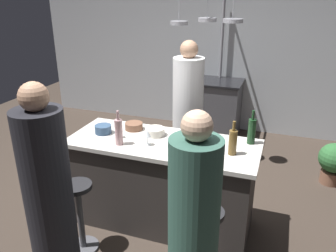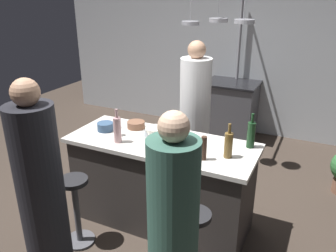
# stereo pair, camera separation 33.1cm
# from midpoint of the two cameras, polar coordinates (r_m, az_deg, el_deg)

# --- Properties ---
(ground_plane) EXTENTS (9.00, 9.00, 0.00)m
(ground_plane) POSITION_cam_midpoint_polar(r_m,az_deg,el_deg) (3.69, 1.62, -15.42)
(ground_plane) COLOR #382D26
(back_wall) EXTENTS (6.40, 0.16, 2.60)m
(back_wall) POSITION_cam_midpoint_polar(r_m,az_deg,el_deg) (5.74, 13.70, 11.91)
(back_wall) COLOR #B2B7BC
(back_wall) RESTS_ON ground_plane
(kitchen_island) EXTENTS (1.80, 0.72, 0.90)m
(kitchen_island) POSITION_cam_midpoint_polar(r_m,az_deg,el_deg) (3.43, 1.70, -9.41)
(kitchen_island) COLOR #332D2B
(kitchen_island) RESTS_ON ground_plane
(stove_range) EXTENTS (0.80, 0.64, 0.89)m
(stove_range) POSITION_cam_midpoint_polar(r_m,az_deg,el_deg) (5.57, 12.01, 2.65)
(stove_range) COLOR #47474C
(stove_range) RESTS_ON ground_plane
(chef) EXTENTS (0.36, 0.36, 1.71)m
(chef) POSITION_cam_midpoint_polar(r_m,az_deg,el_deg) (4.12, 6.75, 1.22)
(chef) COLOR white
(chef) RESTS_ON ground_plane
(bar_stool_right) EXTENTS (0.28, 0.28, 0.68)m
(bar_stool_right) POSITION_cam_midpoint_polar(r_m,az_deg,el_deg) (2.85, 7.75, -19.21)
(bar_stool_right) COLOR #4C4C51
(bar_stool_right) RESTS_ON ground_plane
(guest_right) EXTENTS (0.34, 0.34, 1.59)m
(guest_right) POSITION_cam_midpoint_polar(r_m,az_deg,el_deg) (2.36, 5.05, -17.50)
(guest_right) COLOR #33594C
(guest_right) RESTS_ON ground_plane
(bar_stool_left) EXTENTS (0.28, 0.28, 0.68)m
(bar_stool_left) POSITION_cam_midpoint_polar(r_m,az_deg,el_deg) (3.28, -12.13, -13.25)
(bar_stool_left) COLOR #4C4C51
(bar_stool_left) RESTS_ON ground_plane
(guest_left) EXTENTS (0.35, 0.35, 1.68)m
(guest_left) POSITION_cam_midpoint_polar(r_m,az_deg,el_deg) (2.80, -17.11, -10.59)
(guest_left) COLOR black
(guest_left) RESTS_ON ground_plane
(overhead_pot_rack) EXTENTS (0.88, 1.47, 2.17)m
(overhead_pot_rack) POSITION_cam_midpoint_polar(r_m,az_deg,el_deg) (4.79, 11.88, 14.48)
(overhead_pot_rack) COLOR gray
(overhead_pot_rack) RESTS_ON ground_plane
(pepper_mill) EXTENTS (0.05, 0.05, 0.21)m
(pepper_mill) POSITION_cam_midpoint_polar(r_m,az_deg,el_deg) (2.88, 9.27, -3.73)
(pepper_mill) COLOR #382319
(pepper_mill) RESTS_ON kitchen_island
(wine_bottle_red) EXTENTS (0.07, 0.07, 0.32)m
(wine_bottle_red) POSITION_cam_midpoint_polar(r_m,az_deg,el_deg) (3.19, 16.55, -1.39)
(wine_bottle_red) COLOR #143319
(wine_bottle_red) RESTS_ON kitchen_island
(wine_bottle_dark) EXTENTS (0.07, 0.07, 0.32)m
(wine_bottle_dark) POSITION_cam_midpoint_polar(r_m,az_deg,el_deg) (2.91, 5.53, -2.77)
(wine_bottle_dark) COLOR black
(wine_bottle_dark) RESTS_ON kitchen_island
(wine_bottle_amber) EXTENTS (0.07, 0.07, 0.30)m
(wine_bottle_amber) POSITION_cam_midpoint_polar(r_m,az_deg,el_deg) (2.96, 13.18, -3.10)
(wine_bottle_amber) COLOR brown
(wine_bottle_amber) RESTS_ON kitchen_island
(wine_bottle_rose) EXTENTS (0.07, 0.07, 0.33)m
(wine_bottle_rose) POSITION_cam_midpoint_polar(r_m,az_deg,el_deg) (3.17, -5.46, -0.62)
(wine_bottle_rose) COLOR #B78C8E
(wine_bottle_rose) RESTS_ON kitchen_island
(wine_glass_near_left_guest) EXTENTS (0.07, 0.07, 0.15)m
(wine_glass_near_left_guest) POSITION_cam_midpoint_polar(r_m,az_deg,el_deg) (3.33, -5.41, 0.06)
(wine_glass_near_left_guest) COLOR silver
(wine_glass_near_left_guest) RESTS_ON kitchen_island
(wine_glass_by_chef) EXTENTS (0.07, 0.07, 0.15)m
(wine_glass_by_chef) POSITION_cam_midpoint_polar(r_m,az_deg,el_deg) (3.13, -0.80, -1.30)
(wine_glass_by_chef) COLOR silver
(wine_glass_by_chef) RESTS_ON kitchen_island
(mixing_bowl_wooden) EXTENTS (0.18, 0.18, 0.07)m
(mixing_bowl_wooden) POSITION_cam_midpoint_polar(r_m,az_deg,el_deg) (3.52, -2.66, 0.15)
(mixing_bowl_wooden) COLOR brown
(mixing_bowl_wooden) RESTS_ON kitchen_island
(mixing_bowl_ceramic) EXTENTS (0.19, 0.19, 0.07)m
(mixing_bowl_ceramic) POSITION_cam_midpoint_polar(r_m,az_deg,el_deg) (3.35, 0.67, -0.90)
(mixing_bowl_ceramic) COLOR silver
(mixing_bowl_ceramic) RESTS_ON kitchen_island
(mixing_bowl_blue) EXTENTS (0.16, 0.16, 0.08)m
(mixing_bowl_blue) POSITION_cam_midpoint_polar(r_m,az_deg,el_deg) (3.48, -7.70, -0.15)
(mixing_bowl_blue) COLOR #334C6B
(mixing_bowl_blue) RESTS_ON kitchen_island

